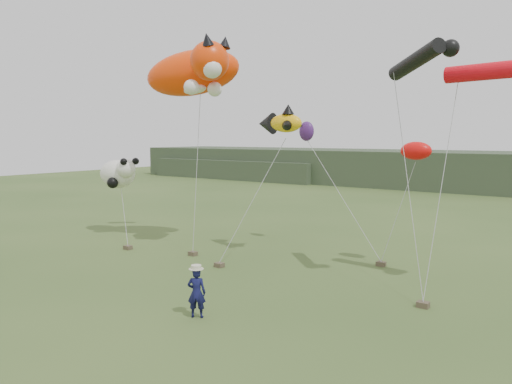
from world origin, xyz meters
TOP-DOWN VIEW (x-y plane):
  - ground at (0.00, 0.00)m, footprint 120.00×120.00m
  - headland at (-3.11, 44.69)m, footprint 90.00×13.00m
  - festival_attendant at (1.14, -0.83)m, footprint 0.69×0.63m
  - sandbag_anchors at (-0.97, 5.23)m, footprint 15.12×4.69m
  - cat_kite at (-5.86, 6.86)m, footprint 6.59×4.23m
  - fish_kite at (-1.27, 7.43)m, footprint 2.59×1.76m
  - tube_kites at (7.00, 6.83)m, footprint 5.60×2.51m
  - panda_kite at (-11.73, 6.57)m, footprint 2.85×1.85m
  - misc_kites at (2.42, 9.46)m, footprint 7.15×1.97m

SIDE VIEW (x-z plane):
  - ground at x=0.00m, z-range 0.00..0.00m
  - sandbag_anchors at x=-0.97m, z-range 0.00..0.20m
  - festival_attendant at x=1.14m, z-range 0.00..1.59m
  - headland at x=-3.11m, z-range -0.08..3.92m
  - panda_kite at x=-11.73m, z-range 2.66..4.43m
  - misc_kites at x=2.42m, z-range 4.50..6.25m
  - fish_kite at x=-1.27m, z-range 5.61..6.97m
  - tube_kites at x=7.00m, z-range 7.51..8.87m
  - cat_kite at x=-5.86m, z-range 7.41..10.41m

